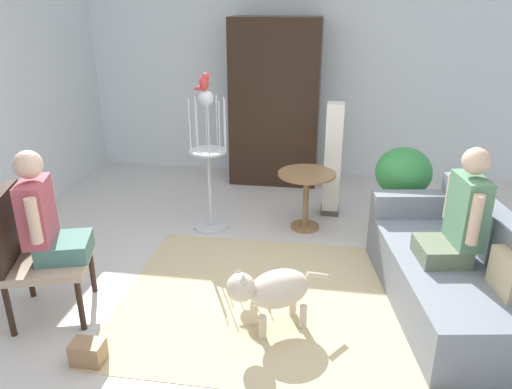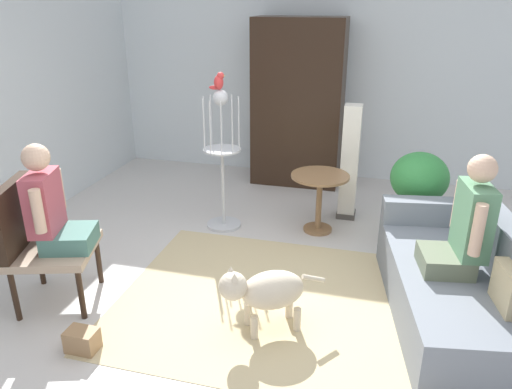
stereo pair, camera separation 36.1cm
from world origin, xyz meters
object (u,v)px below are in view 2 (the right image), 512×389
dog (266,290)px  bird_cage_stand (222,163)px  person_on_couch (466,226)px  person_on_armchair (51,208)px  column_lamp (350,164)px  armoire_cabinet (298,103)px  potted_plant (419,183)px  parrot (219,81)px  armchair (35,235)px  couch (458,283)px  handbag (82,340)px  round_end_table (319,191)px

dog → bird_cage_stand: bird_cage_stand is taller
person_on_couch → person_on_armchair: size_ratio=1.07×
person_on_couch → dog: size_ratio=1.25×
column_lamp → armoire_cabinet: size_ratio=0.61×
person_on_couch → potted_plant: size_ratio=0.96×
bird_cage_stand → person_on_couch: bearing=-26.7°
potted_plant → person_on_armchair: bearing=-146.9°
person_on_armchair → potted_plant: bearing=33.1°
dog → parrot: bearing=118.4°
potted_plant → column_lamp: (-0.69, 0.44, -0.00)m
armchair → person_on_couch: person_on_couch is taller
couch → dog: bearing=-158.7°
person_on_armchair → potted_plant: 3.26m
armchair → potted_plant: 3.40m
couch → column_lamp: bearing=120.4°
armoire_cabinet → dog: bearing=-83.5°
dog → bird_cage_stand: size_ratio=0.49×
couch → dog: 1.45m
dog → column_lamp: (0.39, 2.16, 0.29)m
armoire_cabinet → bird_cage_stand: bearing=-107.0°
column_lamp → parrot: bearing=-155.2°
bird_cage_stand → parrot: parrot is taller
armchair → potted_plant: size_ratio=1.09×
couch → person_on_couch: size_ratio=2.17×
parrot → handbag: parrot is taller
person_on_couch → bird_cage_stand: 2.43m
round_end_table → armoire_cabinet: bearing=109.2°
person_on_armchair → dog: bearing=1.7°
bird_cage_stand → handbag: bearing=-98.3°
couch → column_lamp: column_lamp is taller
bird_cage_stand → column_lamp: bird_cage_stand is taller
dog → armoire_cabinet: armoire_cabinet is taller
column_lamp → handbag: column_lamp is taller
column_lamp → round_end_table: bearing=-120.5°
round_end_table → armchair: bearing=-136.5°
couch → potted_plant: bearing=102.7°
dog → armoire_cabinet: bearing=96.5°
couch → dog: (-1.35, -0.53, 0.04)m
dog → round_end_table: bearing=85.5°
potted_plant → round_end_table: bearing=179.7°
round_end_table → parrot: 1.48m
person_on_armchair → round_end_table: 2.54m
dog → potted_plant: potted_plant is taller
couch → handbag: size_ratio=8.97×
armchair → person_on_armchair: person_on_armchair is taller
couch → armchair: (-3.14, -0.62, 0.29)m
person_on_armchair → dog: person_on_armchair is taller
potted_plant → armoire_cabinet: (-1.44, 1.44, 0.41)m
dog → handbag: (-1.16, -0.55, -0.25)m
person_on_armchair → potted_plant: person_on_armchair is taller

